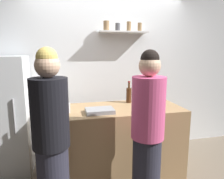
# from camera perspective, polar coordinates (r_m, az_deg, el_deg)

# --- Properties ---
(back_wall_assembly) EXTENTS (4.80, 0.32, 2.60)m
(back_wall_assembly) POSITION_cam_1_polar(r_m,az_deg,el_deg) (3.46, -1.28, 4.26)
(back_wall_assembly) COLOR white
(back_wall_assembly) RESTS_ON ground
(refrigerator) EXTENTS (0.60, 0.60, 1.62)m
(refrigerator) POSITION_cam_1_polar(r_m,az_deg,el_deg) (3.18, -26.84, -6.59)
(refrigerator) COLOR silver
(refrigerator) RESTS_ON ground
(counter) EXTENTS (1.86, 0.76, 0.94)m
(counter) POSITION_cam_1_polar(r_m,az_deg,el_deg) (2.92, 0.00, -13.99)
(counter) COLOR #9E7A51
(counter) RESTS_ON ground
(baking_pan) EXTENTS (0.34, 0.24, 0.05)m
(baking_pan) POSITION_cam_1_polar(r_m,az_deg,el_deg) (2.56, -3.37, -5.80)
(baking_pan) COLOR gray
(baking_pan) RESTS_ON counter
(utensil_holder) EXTENTS (0.12, 0.12, 0.22)m
(utensil_holder) POSITION_cam_1_polar(r_m,az_deg,el_deg) (2.62, -12.60, -4.88)
(utensil_holder) COLOR #B2B2B7
(utensil_holder) RESTS_ON counter
(wine_bottle_amber_glass) EXTENTS (0.08, 0.08, 0.31)m
(wine_bottle_amber_glass) POSITION_cam_1_polar(r_m,az_deg,el_deg) (3.04, 4.61, -1.38)
(wine_bottle_amber_glass) COLOR #472814
(wine_bottle_amber_glass) RESTS_ON counter
(wine_bottle_green_glass) EXTENTS (0.07, 0.07, 0.35)m
(wine_bottle_green_glass) POSITION_cam_1_polar(r_m,az_deg,el_deg) (2.44, -14.12, -4.34)
(wine_bottle_green_glass) COLOR #19471E
(wine_bottle_green_glass) RESTS_ON counter
(water_bottle_plastic) EXTENTS (0.08, 0.08, 0.25)m
(water_bottle_plastic) POSITION_cam_1_polar(r_m,az_deg,el_deg) (2.45, -17.87, -4.95)
(water_bottle_plastic) COLOR silver
(water_bottle_plastic) RESTS_ON counter
(person_pink_top) EXTENTS (0.34, 0.34, 1.70)m
(person_pink_top) POSITION_cam_1_polar(r_m,az_deg,el_deg) (2.24, 9.64, -11.71)
(person_pink_top) COLOR #262633
(person_pink_top) RESTS_ON ground
(person_blonde) EXTENTS (0.34, 0.34, 1.72)m
(person_blonde) POSITION_cam_1_polar(r_m,az_deg,el_deg) (2.07, -16.17, -13.49)
(person_blonde) COLOR #262633
(person_blonde) RESTS_ON ground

